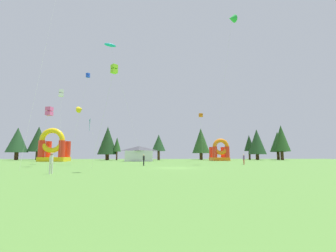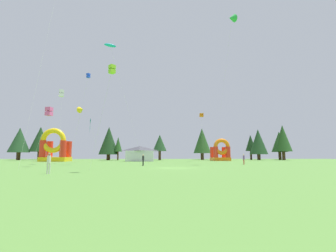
{
  "view_description": "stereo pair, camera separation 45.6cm",
  "coord_description": "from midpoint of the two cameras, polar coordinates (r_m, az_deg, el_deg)",
  "views": [
    {
      "loc": [
        -2.3,
        -28.7,
        1.54
      ],
      "look_at": [
        0.0,
        14.17,
        6.52
      ],
      "focal_mm": 26.39,
      "sensor_mm": 36.0,
      "label": 1
    },
    {
      "loc": [
        -1.85,
        -28.73,
        1.54
      ],
      "look_at": [
        0.0,
        14.17,
        6.52
      ],
      "focal_mm": 26.39,
      "sensor_mm": 36.0,
      "label": 2
    }
  ],
  "objects": [
    {
      "name": "tree_row_7",
      "position": [
        77.46,
        20.28,
        -3.44
      ],
      "size": [
        5.19,
        5.19,
        9.0
      ],
      "color": "#4C331E",
      "rests_on": "ground_plane"
    },
    {
      "name": "kite_lime_box",
      "position": [
        24.41,
        -12.29,
        12.61
      ],
      "size": [
        2.89,
        3.17,
        9.95
      ],
      "color": "#8CD826",
      "rests_on": "ground_plane"
    },
    {
      "name": "tree_row_2",
      "position": [
        72.09,
        -13.34,
        -3.31
      ],
      "size": [
        5.54,
        5.54,
        9.44
      ],
      "color": "#4C331E",
      "rests_on": "ground_plane"
    },
    {
      "name": "kite_white_box",
      "position": [
        44.96,
        -23.11,
        6.95
      ],
      "size": [
        1.6,
        2.51,
        12.27
      ],
      "color": "white",
      "rests_on": "ground_plane"
    },
    {
      "name": "tree_row_6",
      "position": [
        79.08,
        18.68,
        -3.76
      ],
      "size": [
        3.08,
        3.08,
        7.52
      ],
      "color": "#4C331E",
      "rests_on": "ground_plane"
    },
    {
      "name": "tree_row_5",
      "position": [
        75.1,
        8.04,
        -3.4
      ],
      "size": [
        5.27,
        5.27,
        9.43
      ],
      "color": "#4C331E",
      "rests_on": "ground_plane"
    },
    {
      "name": "inflatable_red_slide",
      "position": [
        64.11,
        12.25,
        -6.07
      ],
      "size": [
        4.3,
        4.8,
        5.53
      ],
      "color": "orange",
      "rests_on": "ground_plane"
    },
    {
      "name": "tree_row_3",
      "position": [
        70.66,
        -11.27,
        -4.23
      ],
      "size": [
        2.29,
        2.29,
        6.39
      ],
      "color": "#4C331E",
      "rests_on": "ground_plane"
    },
    {
      "name": "kite_green_delta",
      "position": [
        46.75,
        14.84,
        22.91
      ],
      "size": [
        3.22,
        6.57,
        25.22
      ],
      "color": "green",
      "rests_on": "ground_plane"
    },
    {
      "name": "kite_orange_box",
      "position": [
        58.4,
        7.95,
        2.49
      ],
      "size": [
        0.88,
        2.48,
        11.12
      ],
      "color": "orange",
      "rests_on": "ground_plane"
    },
    {
      "name": "person_midfield",
      "position": [
        22.12,
        -25.28,
        -7.36
      ],
      "size": [
        0.4,
        0.4,
        1.69
      ],
      "rotation": [
        0.0,
        0.0,
        0.51
      ],
      "color": "silver",
      "rests_on": "ground_plane"
    },
    {
      "name": "person_left_edge",
      "position": [
        34.63,
        -5.39,
        -7.6
      ],
      "size": [
        0.34,
        0.34,
        1.56
      ],
      "rotation": [
        0.0,
        0.0,
        1.26
      ],
      "color": "black",
      "rests_on": "ground_plane"
    },
    {
      "name": "kite_cyan_parafoil",
      "position": [
        45.04,
        -12.89,
        17.63
      ],
      "size": [
        6.79,
        3.97,
        20.25
      ],
      "color": "#19B7CC",
      "rests_on": "ground_plane"
    },
    {
      "name": "festival_tent",
      "position": [
        58.15,
        -6.28,
        -6.36
      ],
      "size": [
        6.27,
        3.77,
        3.52
      ],
      "color": "silver",
      "rests_on": "ground_plane"
    },
    {
      "name": "tree_row_8",
      "position": [
        78.14,
        25.13,
        -2.6
      ],
      "size": [
        4.8,
        4.8,
        10.0
      ],
      "color": "#4C331E",
      "rests_on": "ground_plane"
    },
    {
      "name": "kite_yellow_delta",
      "position": [
        57.96,
        -19.2,
        3.62
      ],
      "size": [
        2.5,
        2.95,
        12.21
      ],
      "color": "yellow",
      "rests_on": "ground_plane"
    },
    {
      "name": "kite_blue_box",
      "position": [
        49.2,
        -17.68,
        10.92
      ],
      "size": [
        3.51,
        2.04,
        16.6
      ],
      "color": "blue",
      "rests_on": "ground_plane"
    },
    {
      "name": "tree_row_0",
      "position": [
        83.1,
        -30.96,
        -2.81
      ],
      "size": [
        5.89,
        5.89,
        9.3
      ],
      "color": "#4C331E",
      "rests_on": "ground_plane"
    },
    {
      "name": "tree_row_9",
      "position": [
        81.74,
        24.44,
        -3.36
      ],
      "size": [
        4.59,
        4.59,
        8.45
      ],
      "color": "#4C331E",
      "rests_on": "ground_plane"
    },
    {
      "name": "tree_row_4",
      "position": [
        70.72,
        -1.74,
        -3.95
      ],
      "size": [
        3.92,
        3.92,
        7.23
      ],
      "color": "#4C331E",
      "rests_on": "ground_plane"
    },
    {
      "name": "ground_plane",
      "position": [
        28.83,
        1.69,
        -9.67
      ],
      "size": [
        120.0,
        120.0,
        0.0
      ],
      "primitive_type": "plane",
      "color": "#548438"
    },
    {
      "name": "kite_pink_box",
      "position": [
        36.27,
        -25.46,
        3.05
      ],
      "size": [
        2.57,
        0.91,
        7.79
      ],
      "color": "#EA599E",
      "rests_on": "ground_plane"
    },
    {
      "name": "tree_row_1",
      "position": [
        82.33,
        -27.27,
        -2.74
      ],
      "size": [
        5.82,
        5.82,
        9.8
      ],
      "color": "#4C331E",
      "rests_on": "ground_plane"
    },
    {
      "name": "kite_teal_diamond",
      "position": [
        50.55,
        -17.33,
        0.98
      ],
      "size": [
        1.82,
        3.68,
        8.47
      ],
      "color": "#0C7F7A",
      "rests_on": "ground_plane"
    },
    {
      "name": "person_far_side",
      "position": [
        40.68,
        17.41,
        -7.14
      ],
      "size": [
        0.38,
        0.38,
        1.6
      ],
      "rotation": [
        0.0,
        0.0,
        1.01
      ],
      "color": "#B21E26",
      "rests_on": "ground_plane"
    },
    {
      "name": "inflatable_orange_dome",
      "position": [
        61.51,
        -24.47,
        -4.86
      ],
      "size": [
        5.79,
        4.97,
        7.42
      ],
      "color": "yellow",
      "rests_on": "ground_plane"
    }
  ]
}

